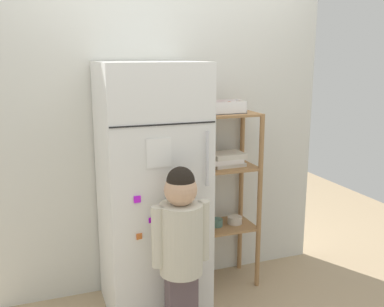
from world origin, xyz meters
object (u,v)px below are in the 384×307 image
Objects in this scene: pantry_shelf_unit at (226,181)px; fruit_bin at (227,108)px; refrigerator at (152,190)px; child_standing at (181,238)px.

pantry_shelf_unit is 0.56m from fruit_bin.
pantry_shelf_unit is 5.26× the size of fruit_bin.
refrigerator is 1.53× the size of child_standing.
fruit_bin reaches higher than pantry_shelf_unit.
fruit_bin is at bearing 45.78° from child_standing.
child_standing is at bearing -134.22° from fruit_bin.
refrigerator is 6.71× the size of fruit_bin.
refrigerator is at bearing -167.55° from pantry_shelf_unit.
fruit_bin is (0.55, 0.57, 0.70)m from child_standing.
pantry_shelf_unit is at bearing 53.03° from fruit_bin.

